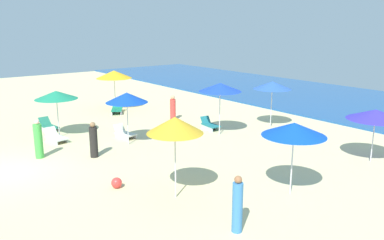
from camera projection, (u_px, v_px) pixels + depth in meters
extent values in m
plane|color=beige|center=(8.00, 172.00, 15.48)|extent=(60.00, 60.00, 0.00)
cube|color=#205397|center=(343.00, 101.00, 29.44)|extent=(60.00, 12.93, 0.12)
cylinder|color=silver|center=(175.00, 166.00, 12.95)|extent=(0.05, 0.05, 2.25)
cone|color=gold|center=(175.00, 125.00, 12.62)|extent=(1.86, 1.86, 0.54)
cylinder|color=silver|center=(128.00, 124.00, 18.79)|extent=(0.05, 0.05, 2.07)
cone|color=#1140B0|center=(127.00, 97.00, 18.49)|extent=(2.00, 2.00, 0.48)
cube|color=silver|center=(122.00, 137.00, 19.88)|extent=(1.01, 0.23, 0.19)
cube|color=silver|center=(130.00, 135.00, 20.27)|extent=(1.01, 0.23, 0.19)
cube|color=silver|center=(126.00, 134.00, 20.04)|extent=(1.24, 0.83, 0.06)
cube|color=silver|center=(119.00, 128.00, 20.32)|extent=(0.37, 0.63, 0.45)
cylinder|color=silver|center=(373.00, 141.00, 16.45)|extent=(0.05, 0.05, 1.84)
cone|color=#372EBF|center=(376.00, 114.00, 16.18)|extent=(2.33, 2.33, 0.43)
cylinder|color=silver|center=(220.00, 113.00, 20.51)|extent=(0.05, 0.05, 2.30)
cone|color=blue|center=(220.00, 87.00, 20.19)|extent=(2.21, 2.21, 0.44)
cube|color=silver|center=(207.00, 128.00, 21.55)|extent=(1.02, 0.13, 0.23)
cube|color=silver|center=(214.00, 127.00, 21.81)|extent=(1.02, 0.13, 0.23)
cube|color=#1E7175|center=(211.00, 125.00, 21.65)|extent=(1.19, 0.67, 0.06)
cube|color=#1E7175|center=(206.00, 120.00, 22.03)|extent=(0.34, 0.57, 0.41)
cylinder|color=silver|center=(58.00, 118.00, 20.08)|extent=(0.05, 0.05, 1.99)
cone|color=#1E865E|center=(56.00, 95.00, 19.79)|extent=(2.12, 2.12, 0.42)
cube|color=silver|center=(45.00, 130.00, 21.23)|extent=(1.12, 0.17, 0.21)
cube|color=silver|center=(54.00, 128.00, 21.57)|extent=(1.12, 0.17, 0.21)
cube|color=#24745B|center=(50.00, 127.00, 21.37)|extent=(1.31, 0.73, 0.06)
cube|color=#24745B|center=(45.00, 121.00, 21.72)|extent=(0.48, 0.61, 0.45)
cube|color=silver|center=(52.00, 141.00, 19.23)|extent=(1.15, 0.23, 0.19)
cube|color=silver|center=(62.00, 139.00, 19.62)|extent=(1.15, 0.23, 0.19)
cube|color=silver|center=(57.00, 138.00, 19.40)|extent=(1.37, 0.85, 0.06)
cube|color=silver|center=(50.00, 132.00, 19.74)|extent=(0.44, 0.66, 0.43)
cylinder|color=silver|center=(115.00, 94.00, 26.58)|extent=(0.05, 0.05, 2.14)
cone|color=gold|center=(114.00, 74.00, 26.26)|extent=(2.37, 2.37, 0.52)
cube|color=silver|center=(113.00, 112.00, 25.50)|extent=(0.97, 0.61, 0.25)
cube|color=silver|center=(121.00, 112.00, 25.56)|extent=(0.97, 0.61, 0.25)
cube|color=#15765A|center=(117.00, 109.00, 25.50)|extent=(1.40, 1.21, 0.06)
cube|color=#15765A|center=(117.00, 105.00, 26.00)|extent=(0.59, 0.70, 0.41)
cylinder|color=silver|center=(292.00, 165.00, 13.23)|extent=(0.05, 0.05, 2.08)
cone|color=blue|center=(294.00, 129.00, 12.93)|extent=(2.14, 2.14, 0.45)
cylinder|color=silver|center=(271.00, 108.00, 22.04)|extent=(0.05, 0.05, 2.17)
cone|color=#2C58AF|center=(272.00, 85.00, 21.73)|extent=(2.12, 2.12, 0.42)
cylinder|color=black|center=(94.00, 142.00, 17.09)|extent=(0.45, 0.45, 1.35)
sphere|color=#8D6947|center=(93.00, 125.00, 16.90)|extent=(0.24, 0.24, 0.24)
cylinder|color=#E73E38|center=(173.00, 110.00, 23.69)|extent=(0.47, 0.47, 1.29)
sphere|color=tan|center=(173.00, 97.00, 23.51)|extent=(0.25, 0.25, 0.25)
cylinder|color=#397BBB|center=(237.00, 208.00, 10.87)|extent=(0.34, 0.34, 1.46)
sphere|color=#9A623F|center=(238.00, 180.00, 10.68)|extent=(0.22, 0.22, 0.22)
cylinder|color=green|center=(38.00, 141.00, 16.95)|extent=(0.36, 0.36, 1.51)
sphere|color=beige|center=(37.00, 122.00, 16.75)|extent=(0.20, 0.20, 0.20)
sphere|color=#F03834|center=(117.00, 183.00, 13.94)|extent=(0.39, 0.39, 0.39)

